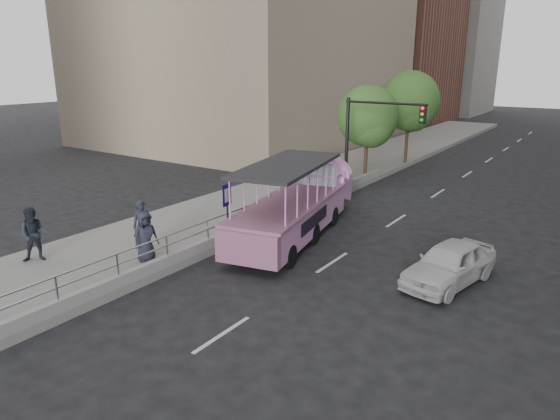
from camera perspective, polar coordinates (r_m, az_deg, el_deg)
The scene contains 15 objects.
ground at distance 15.51m, azimuth -4.56°, elevation -9.84°, with size 160.00×160.00×0.00m, color black.
sidewalk at distance 26.23m, azimuth -0.64°, elevation 1.61°, with size 5.50×80.00×0.30m, color gray.
kerb_wall at distance 18.60m, azimuth -8.22°, elevation -3.78°, with size 0.24×30.00×0.36m, color gray.
guardrail at distance 18.39m, azimuth -8.30°, elevation -1.84°, with size 0.07×22.00×0.71m.
duck_boat at distance 20.73m, azimuth 2.16°, elevation 0.53°, with size 4.17×9.83×3.18m.
car at distance 16.97m, azimuth 18.80°, elevation -5.81°, with size 1.61×4.00×1.36m, color silver.
pedestrian_near at distance 18.48m, azimuth -15.42°, elevation -1.82°, with size 0.70×0.46×1.91m, color #232733.
pedestrian_mid at distance 18.95m, azimuth -26.29°, elevation -2.51°, with size 0.93×0.72×1.91m, color #232733.
pedestrian_far at distance 17.61m, azimuth -15.10°, elevation -2.98°, with size 0.85×0.56×1.74m, color #232733.
parking_sign at distance 18.88m, azimuth -6.03°, elevation 0.23°, with size 0.11×0.57×2.54m.
traffic_signal at distance 25.74m, azimuth 10.09°, elevation 8.68°, with size 4.20×0.32×5.20m.
street_tree_near at distance 29.46m, azimuth 10.10°, elevation 10.25°, with size 3.52×3.52×5.72m.
street_tree_far at distance 34.88m, azimuth 14.66°, elevation 11.71°, with size 3.97×3.97×6.45m.
midrise_brick at distance 64.88m, azimuth 10.63°, elevation 21.58°, with size 18.00×16.00×26.00m, color brown.
midrise_stone_b at distance 78.83m, azimuth 16.94°, elevation 18.02°, with size 16.00×14.00×20.00m, color slate.
Camera 1 is at (8.85, -10.74, 6.84)m, focal length 32.00 mm.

